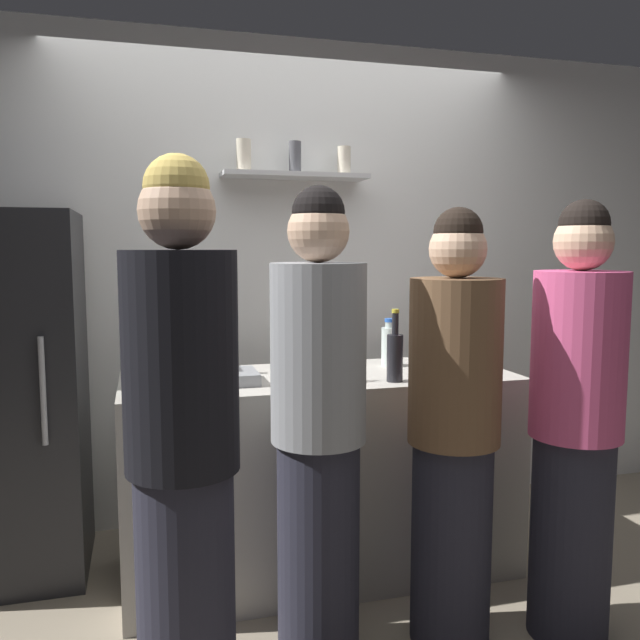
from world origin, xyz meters
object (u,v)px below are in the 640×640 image
at_px(wine_bottle_dark_glass, 395,355).
at_px(water_bottle_plastic, 390,345).
at_px(refrigerator, 17,396).
at_px(wine_bottle_amber_glass, 133,371).
at_px(baking_pan, 217,378).
at_px(person_blonde, 183,453).
at_px(utensil_holder, 326,367).
at_px(wine_bottle_green_glass, 139,366).
at_px(person_brown_jacket, 454,433).
at_px(wine_bottle_pale_glass, 200,352).
at_px(person_pink_top, 575,426).
at_px(person_grey_hoodie, 318,429).

distance_m(wine_bottle_dark_glass, water_bottle_plastic, 0.37).
bearing_deg(refrigerator, wine_bottle_amber_glass, -50.39).
bearing_deg(baking_pan, person_blonde, -103.51).
xyz_separation_m(baking_pan, wine_bottle_amber_glass, (-0.34, -0.22, 0.09)).
relative_size(utensil_holder, person_blonde, 0.13).
bearing_deg(wine_bottle_green_glass, baking_pan, 15.27).
bearing_deg(person_brown_jacket, utensil_holder, -172.27).
relative_size(wine_bottle_green_glass, person_blonde, 0.16).
relative_size(person_brown_jacket, person_blonde, 0.93).
xyz_separation_m(wine_bottle_pale_glass, water_bottle_plastic, (0.91, -0.03, -0.00)).
height_order(refrigerator, wine_bottle_pale_glass, refrigerator).
height_order(utensil_holder, person_brown_jacket, person_brown_jacket).
bearing_deg(baking_pan, wine_bottle_pale_glass, 101.69).
height_order(person_blonde, person_pink_top, person_blonde).
distance_m(utensil_holder, wine_bottle_dark_glass, 0.30).
bearing_deg(person_brown_jacket, person_pink_top, 50.25).
distance_m(refrigerator, person_grey_hoodie, 1.49).
bearing_deg(person_grey_hoodie, person_blonde, -31.13).
height_order(baking_pan, wine_bottle_green_glass, wine_bottle_green_glass).
distance_m(water_bottle_plastic, person_grey_hoodie, 0.94).
distance_m(water_bottle_plastic, person_pink_top, 0.99).
distance_m(refrigerator, baking_pan, 0.95).
height_order(baking_pan, utensil_holder, utensil_holder).
xyz_separation_m(utensil_holder, wine_bottle_amber_glass, (-0.79, -0.12, 0.04)).
bearing_deg(water_bottle_plastic, person_blonde, -136.55).
height_order(water_bottle_plastic, person_blonde, person_blonde).
height_order(wine_bottle_green_glass, person_blonde, person_blonde).
xyz_separation_m(wine_bottle_amber_glass, person_pink_top, (1.60, -0.47, -0.20)).
xyz_separation_m(wine_bottle_dark_glass, person_brown_jacket, (0.06, -0.43, -0.23)).
xyz_separation_m(wine_bottle_amber_glass, wine_bottle_green_glass, (0.02, 0.13, -0.00)).
height_order(water_bottle_plastic, person_pink_top, person_pink_top).
bearing_deg(person_blonde, wine_bottle_amber_glass, -158.77).
relative_size(person_blonde, person_pink_top, 1.06).
xyz_separation_m(wine_bottle_dark_glass, wine_bottle_green_glass, (-1.06, 0.07, -0.01)).
height_order(refrigerator, person_grey_hoodie, person_grey_hoodie).
xyz_separation_m(refrigerator, wine_bottle_green_glass, (0.54, -0.50, 0.20)).
distance_m(wine_bottle_amber_glass, water_bottle_plastic, 1.27).
distance_m(utensil_holder, person_grey_hoodie, 0.49).
bearing_deg(wine_bottle_dark_glass, person_blonde, -145.67).
distance_m(wine_bottle_dark_glass, person_blonde, 1.14).
relative_size(wine_bottle_amber_glass, wine_bottle_green_glass, 1.03).
bearing_deg(refrigerator, person_pink_top, -27.32).
xyz_separation_m(water_bottle_plastic, person_brown_jacket, (-0.05, -0.79, -0.21)).
bearing_deg(wine_bottle_dark_glass, refrigerator, 160.49).
bearing_deg(refrigerator, wine_bottle_dark_glass, -19.51).
bearing_deg(person_grey_hoodie, refrigerator, -98.17).
relative_size(baking_pan, person_blonde, 0.19).
bearing_deg(wine_bottle_green_glass, person_grey_hoodie, -36.14).
distance_m(refrigerator, water_bottle_plastic, 1.74).
distance_m(baking_pan, wine_bottle_amber_glass, 0.41).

